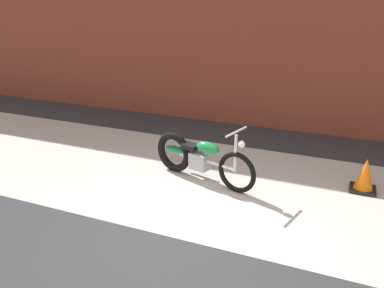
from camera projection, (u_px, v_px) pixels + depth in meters
ground_plane at (179, 239)px, 5.03m from camera, size 80.00×80.00×0.00m
sidewalk_slab at (221, 183)px, 6.54m from camera, size 36.00×3.50×0.01m
motorcycle_green at (196, 157)px, 6.57m from camera, size 1.96×0.78×1.03m
traffic_cone at (365, 176)px, 6.21m from camera, size 0.40×0.40×0.55m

